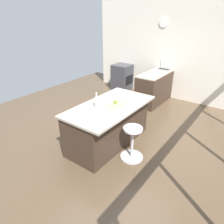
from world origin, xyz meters
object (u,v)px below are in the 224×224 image
at_px(kitchen_island, 108,124).
at_px(water_bottle, 97,102).
at_px(stool_by_window, 132,144).
at_px(oven_range, 122,77).
at_px(apple_green, 116,102).
at_px(cutting_board, 116,104).

xyz_separation_m(kitchen_island, water_bottle, (0.23, -0.10, 0.56)).
distance_m(kitchen_island, stool_by_window, 0.72).
bearing_deg(kitchen_island, stool_by_window, 77.29).
height_order(oven_range, stool_by_window, oven_range).
height_order(oven_range, kitchen_island, oven_range).
xyz_separation_m(oven_range, stool_by_window, (3.18, 2.38, -0.14)).
bearing_deg(oven_range, apple_green, 31.68).
distance_m(oven_range, cutting_board, 3.47).
bearing_deg(cutting_board, oven_range, -148.27).
distance_m(cutting_board, water_bottle, 0.41).
relative_size(oven_range, cutting_board, 2.49).
distance_m(oven_range, kitchen_island, 3.46).
relative_size(oven_range, kitchen_island, 0.46).
bearing_deg(water_bottle, stool_by_window, 95.77).
height_order(cutting_board, water_bottle, water_bottle).
bearing_deg(water_bottle, apple_green, 149.08).
relative_size(oven_range, apple_green, 11.32).
xyz_separation_m(oven_range, cutting_board, (2.93, 1.81, 0.45)).
bearing_deg(oven_range, stool_by_window, 36.79).
bearing_deg(kitchen_island, oven_range, -150.79).
xyz_separation_m(oven_range, water_bottle, (3.26, 1.59, 0.56)).
height_order(kitchen_island, stool_by_window, kitchen_island).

